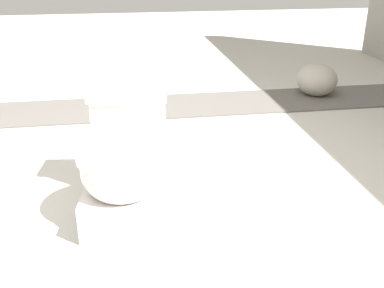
{
  "coord_description": "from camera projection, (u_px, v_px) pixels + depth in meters",
  "views": [
    {
      "loc": [
        1.86,
        -0.03,
        1.11
      ],
      "look_at": [
        0.02,
        0.27,
        0.3
      ],
      "focal_mm": 42.0,
      "sensor_mm": 36.0,
      "label": 1
    }
  ],
  "objects": [
    {
      "name": "toilet",
      "position": [
        126.0,
        165.0,
        2.02
      ],
      "size": [
        0.68,
        0.46,
        0.52
      ],
      "rotation": [
        0.0,
        0.0,
        -0.14
      ],
      "color": "white",
      "rests_on": "ground"
    },
    {
      "name": "gravel_strip",
      "position": [
        192.0,
        105.0,
        3.46
      ],
      "size": [
        0.56,
        8.0,
        0.01
      ],
      "primitive_type": "cube",
      "color": "#605B56",
      "rests_on": "ground"
    },
    {
      "name": "boulder_near",
      "position": [
        317.0,
        80.0,
        3.66
      ],
      "size": [
        0.42,
        0.4,
        0.26
      ],
      "primitive_type": "ellipsoid",
      "rotation": [
        0.0,
        0.0,
        2.88
      ],
      "color": "#ADA899",
      "rests_on": "ground"
    },
    {
      "name": "ground_plane",
      "position": [
        135.0,
        203.0,
        2.13
      ],
      "size": [
        14.0,
        14.0,
        0.0
      ],
      "primitive_type": "plane",
      "color": "beige"
    }
  ]
}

